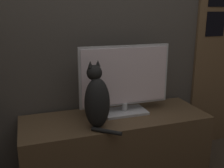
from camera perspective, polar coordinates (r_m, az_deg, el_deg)
wall_back at (r=2.22m, az=-1.85°, el=14.69°), size 4.80×0.05×2.60m
tv_stand at (r=2.20m, az=0.79°, el=-13.48°), size 1.47×0.52×0.53m
tv at (r=2.08m, az=2.84°, el=0.87°), size 0.74×0.21×0.55m
cat at (r=1.84m, az=-3.36°, el=-3.58°), size 0.23×0.30×0.48m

